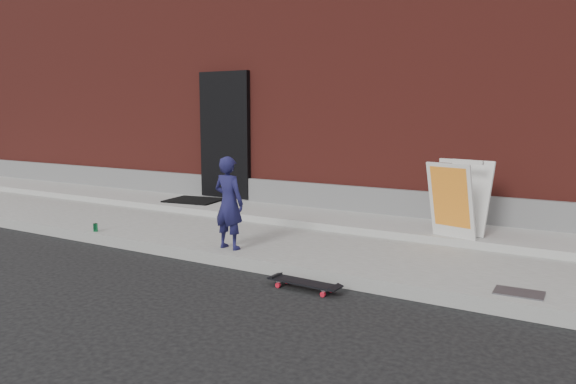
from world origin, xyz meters
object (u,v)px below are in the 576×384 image
Objects in this scene: pizza_sign at (459,198)px; soda_can at (95,227)px; skateboard at (304,283)px; child at (229,203)px.

pizza_sign reaches higher than soda_can.
skateboard is 6.83× the size of soda_can.
pizza_sign is at bearing 66.47° from skateboard.
skateboard is at bearing -5.60° from soda_can.
child is 9.88× the size of soda_can.
skateboard is (1.36, -0.54, -0.65)m from child.
child is 2.27m from soda_can.
child is at bearing -144.04° from pizza_sign.
skateboard is at bearing -113.53° from pizza_sign.
soda_can is (-4.54, -1.88, -0.53)m from pizza_sign.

